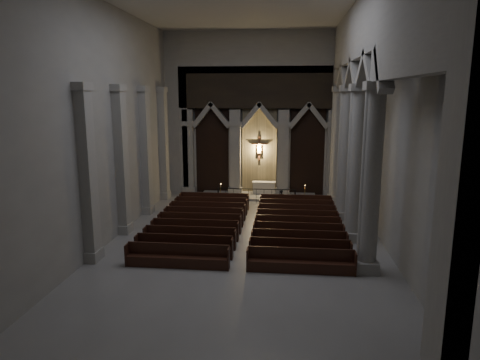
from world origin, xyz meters
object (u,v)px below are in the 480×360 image
(candle_stand_right, at_px, (305,198))
(pews, at_px, (248,227))
(altar, at_px, (264,187))
(worshipper, at_px, (281,199))
(altar_rail, at_px, (256,193))
(candle_stand_left, at_px, (221,197))

(candle_stand_right, distance_m, pews, 7.88)
(altar, height_order, candle_stand_right, candle_stand_right)
(pews, distance_m, worshipper, 5.67)
(altar_rail, bearing_deg, candle_stand_right, 8.27)
(altar, bearing_deg, worshipper, -69.97)
(candle_stand_right, relative_size, pews, 0.12)
(candle_stand_left, xyz_separation_m, worshipper, (4.32, -1.50, 0.28))
(altar_rail, height_order, worshipper, worshipper)
(altar_rail, relative_size, candle_stand_left, 4.19)
(pews, bearing_deg, candle_stand_right, 64.57)
(candle_stand_left, height_order, worshipper, candle_stand_left)
(altar_rail, xyz_separation_m, worshipper, (1.76, -1.24, -0.08))
(altar, height_order, candle_stand_left, candle_stand_left)
(altar, xyz_separation_m, altar_rail, (-0.41, -2.48, 0.11))
(worshipper, bearing_deg, altar_rail, 145.78)
(candle_stand_left, xyz_separation_m, candle_stand_right, (5.94, 0.23, -0.01))
(candle_stand_left, distance_m, candle_stand_right, 5.94)
(candle_stand_right, height_order, worshipper, worshipper)
(candle_stand_left, relative_size, worshipper, 1.03)
(altar_rail, bearing_deg, altar, 80.61)
(pews, bearing_deg, altar, 87.42)
(candle_stand_left, height_order, pews, candle_stand_left)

